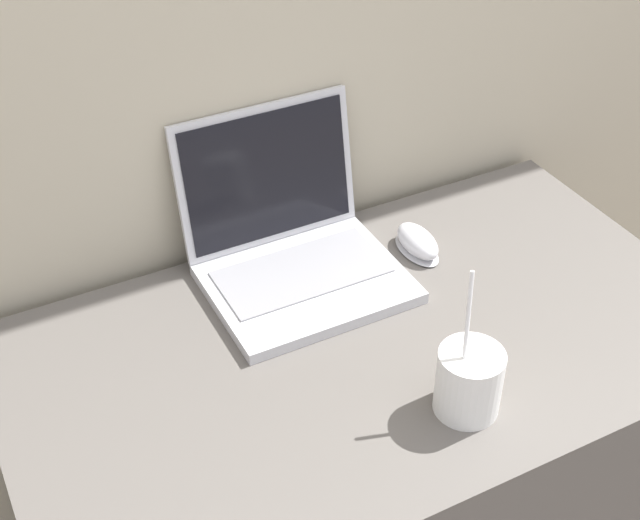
# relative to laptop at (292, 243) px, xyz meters

# --- Properties ---
(desk) EXTENTS (1.10, 0.62, 0.75)m
(desk) POSITION_rel_laptop_xyz_m (0.03, -0.21, -0.43)
(desk) COLOR #5B5651
(desk) RESTS_ON ground_plane
(laptop) EXTENTS (0.31, 0.30, 0.26)m
(laptop) POSITION_rel_laptop_xyz_m (0.00, 0.00, 0.00)
(laptop) COLOR silver
(laptop) RESTS_ON desk
(drink_cup) EXTENTS (0.09, 0.09, 0.22)m
(drink_cup) POSITION_rel_laptop_xyz_m (0.08, -0.39, -0.00)
(drink_cup) COLOR white
(drink_cup) RESTS_ON desk
(computer_mouse) EXTENTS (0.06, 0.11, 0.04)m
(computer_mouse) POSITION_rel_laptop_xyz_m (0.21, -0.05, -0.04)
(computer_mouse) COLOR #B2B2B7
(computer_mouse) RESTS_ON desk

